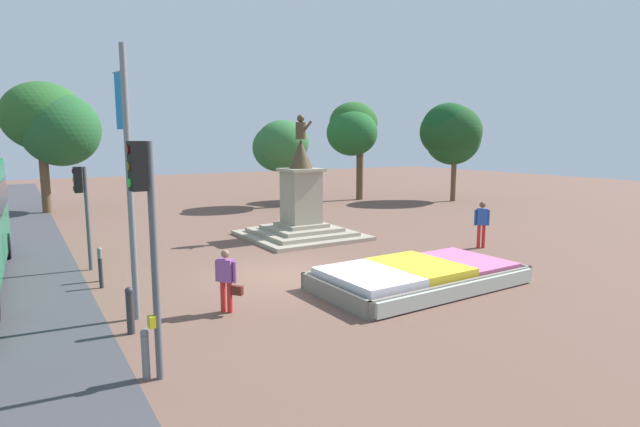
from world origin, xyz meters
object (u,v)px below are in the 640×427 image
(banner_pole, at_px, (129,178))
(pedestrian_near_planter, at_px, (482,221))
(traffic_light_mid_block, at_px, (82,198))
(pedestrian_with_handbag, at_px, (227,278))
(kerb_bollard_mid_b, at_px, (101,272))
(kerb_bollard_south, at_px, (146,352))
(kerb_bollard_north, at_px, (100,264))
(traffic_light_near_crossing, at_px, (146,220))
(flower_planter, at_px, (419,276))
(kerb_bollard_mid_a, at_px, (130,309))
(statue_monument, at_px, (301,211))

(banner_pole, height_order, pedestrian_near_planter, banner_pole)
(traffic_light_mid_block, relative_size, banner_pole, 0.53)
(pedestrian_with_handbag, xyz_separation_m, kerb_bollard_mid_b, (-2.28, 3.73, -0.39))
(kerb_bollard_south, xyz_separation_m, kerb_bollard_north, (0.23, 6.94, 0.05))
(traffic_light_near_crossing, relative_size, traffic_light_mid_block, 1.24)
(traffic_light_mid_block, relative_size, kerb_bollard_mid_b, 3.71)
(banner_pole, distance_m, kerb_bollard_north, 4.66)
(flower_planter, height_order, banner_pole, banner_pole)
(flower_planter, distance_m, kerb_bollard_mid_a, 7.67)
(pedestrian_near_planter, xyz_separation_m, kerb_bollard_south, (-13.38, -4.29, -0.56))
(traffic_light_mid_block, relative_size, kerb_bollard_north, 3.24)
(banner_pole, height_order, kerb_bollard_mid_a, banner_pole)
(pedestrian_near_planter, distance_m, kerb_bollard_mid_a, 13.36)
(kerb_bollard_north, bearing_deg, traffic_light_near_crossing, -91.08)
(pedestrian_with_handbag, xyz_separation_m, pedestrian_near_planter, (10.95, 1.82, 0.19))
(statue_monument, relative_size, kerb_bollard_mid_b, 5.81)
(statue_monument, height_order, pedestrian_near_planter, statue_monument)
(kerb_bollard_mid_a, bearing_deg, traffic_light_near_crossing, -91.93)
(traffic_light_mid_block, height_order, kerb_bollard_mid_a, traffic_light_mid_block)
(pedestrian_with_handbag, height_order, kerb_bollard_mid_b, pedestrian_with_handbag)
(traffic_light_mid_block, relative_size, kerb_bollard_mid_a, 3.19)
(pedestrian_with_handbag, bearing_deg, traffic_light_mid_block, 111.56)
(traffic_light_near_crossing, distance_m, pedestrian_near_planter, 14.11)
(banner_pole, bearing_deg, kerb_bollard_mid_a, -107.81)
(flower_planter, height_order, traffic_light_near_crossing, traffic_light_near_crossing)
(pedestrian_with_handbag, bearing_deg, flower_planter, -8.09)
(banner_pole, bearing_deg, flower_planter, -11.28)
(banner_pole, relative_size, pedestrian_near_planter, 3.46)
(traffic_light_mid_block, xyz_separation_m, pedestrian_with_handbag, (2.39, -6.04, -1.46))
(kerb_bollard_mid_a, distance_m, kerb_bollard_north, 4.66)
(kerb_bollard_mid_b, height_order, kerb_bollard_north, kerb_bollard_north)
(flower_planter, bearing_deg, statue_monument, 84.95)
(flower_planter, xyz_separation_m, traffic_light_mid_block, (-7.78, 6.80, 2.02))
(banner_pole, xyz_separation_m, kerb_bollard_mid_a, (-0.29, -0.90, -2.72))
(flower_planter, height_order, kerb_bollard_mid_a, kerb_bollard_mid_a)
(statue_monument, bearing_deg, traffic_light_mid_block, -171.72)
(pedestrian_near_planter, xyz_separation_m, kerb_bollard_mid_b, (-13.24, 1.91, -0.58))
(kerb_bollard_north, bearing_deg, banner_pole, -86.41)
(pedestrian_near_planter, relative_size, kerb_bollard_mid_b, 2.02)
(traffic_light_near_crossing, bearing_deg, kerb_bollard_south, 129.61)
(banner_pole, bearing_deg, kerb_bollard_south, -98.41)
(pedestrian_with_handbag, height_order, kerb_bollard_north, pedestrian_with_handbag)
(traffic_light_mid_block, bearing_deg, banner_pole, -85.42)
(kerb_bollard_north, bearing_deg, kerb_bollard_south, -91.92)
(traffic_light_near_crossing, bearing_deg, traffic_light_mid_block, 90.38)
(traffic_light_mid_block, bearing_deg, kerb_bollard_south, -90.28)
(traffic_light_near_crossing, xyz_separation_m, traffic_light_mid_block, (-0.06, 8.63, -0.47))
(banner_pole, distance_m, pedestrian_with_handbag, 3.18)
(kerb_bollard_mid_a, bearing_deg, pedestrian_with_handbag, 5.04)
(pedestrian_near_planter, relative_size, kerb_bollard_mid_a, 1.73)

